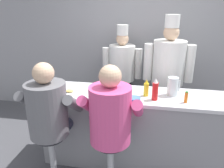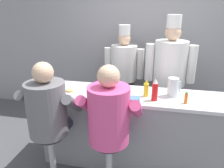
% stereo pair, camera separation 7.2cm
% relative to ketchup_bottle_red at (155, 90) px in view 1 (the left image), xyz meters
% --- Properties ---
extents(wall_back, '(10.00, 0.06, 2.70)m').
position_rel_ketchup_bottle_red_xyz_m(wall_back, '(-0.20, 1.59, 0.28)').
color(wall_back, '#99999E').
rests_on(wall_back, ground_plane).
extents(diner_counter, '(2.36, 0.60, 0.95)m').
position_rel_ketchup_bottle_red_xyz_m(diner_counter, '(-0.20, 0.13, -0.59)').
color(diner_counter, gray).
rests_on(diner_counter, ground_plane).
extents(ketchup_bottle_red, '(0.07, 0.07, 0.25)m').
position_rel_ketchup_bottle_red_xyz_m(ketchup_bottle_red, '(0.00, 0.00, 0.00)').
color(ketchup_bottle_red, red).
rests_on(ketchup_bottle_red, diner_counter).
extents(mustard_bottle_yellow, '(0.06, 0.06, 0.20)m').
position_rel_ketchup_bottle_red_xyz_m(mustard_bottle_yellow, '(-0.10, 0.10, -0.03)').
color(mustard_bottle_yellow, yellow).
rests_on(mustard_bottle_yellow, diner_counter).
extents(hot_sauce_bottle_orange, '(0.04, 0.04, 0.13)m').
position_rel_ketchup_bottle_red_xyz_m(hot_sauce_bottle_orange, '(0.33, -0.02, -0.06)').
color(hot_sauce_bottle_orange, orange).
rests_on(hot_sauce_bottle_orange, diner_counter).
extents(water_pitcher_clear, '(0.14, 0.12, 0.22)m').
position_rel_ketchup_bottle_red_xyz_m(water_pitcher_clear, '(0.20, 0.17, -0.01)').
color(water_pitcher_clear, silver).
rests_on(water_pitcher_clear, diner_counter).
extents(breakfast_plate, '(0.22, 0.22, 0.04)m').
position_rel_ketchup_bottle_red_xyz_m(breakfast_plate, '(-1.01, 0.01, -0.11)').
color(breakfast_plate, white).
rests_on(breakfast_plate, diner_counter).
extents(cereal_bowl, '(0.14, 0.14, 0.05)m').
position_rel_ketchup_bottle_red_xyz_m(cereal_bowl, '(-0.22, -0.10, -0.09)').
color(cereal_bowl, '#4C7FB7').
rests_on(cereal_bowl, diner_counter).
extents(coffee_mug_blue, '(0.13, 0.08, 0.10)m').
position_rel_ketchup_bottle_red_xyz_m(coffee_mug_blue, '(-0.64, 0.06, -0.07)').
color(coffee_mug_blue, '#4C7AB2').
rests_on(coffee_mug_blue, diner_counter).
extents(diner_seated_grey, '(0.63, 0.63, 1.43)m').
position_rel_ketchup_bottle_red_xyz_m(diner_seated_grey, '(-1.11, -0.37, -0.19)').
color(diner_seated_grey, '#B2B5BA').
rests_on(diner_seated_grey, ground_plane).
extents(diner_seated_pink, '(0.64, 0.63, 1.44)m').
position_rel_ketchup_bottle_red_xyz_m(diner_seated_pink, '(-0.43, -0.37, -0.18)').
color(diner_seated_pink, '#B2B5BA').
rests_on(diner_seated_pink, ground_plane).
extents(cook_in_whites_near, '(0.65, 0.42, 1.67)m').
position_rel_ketchup_bottle_red_xyz_m(cook_in_whites_near, '(-0.53, 1.16, -0.15)').
color(cook_in_whites_near, '#232328').
rests_on(cook_in_whites_near, ground_plane).
extents(cook_in_whites_far, '(0.72, 0.46, 1.84)m').
position_rel_ketchup_bottle_red_xyz_m(cook_in_whites_far, '(0.19, 0.87, -0.06)').
color(cook_in_whites_far, '#232328').
rests_on(cook_in_whites_far, ground_plane).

